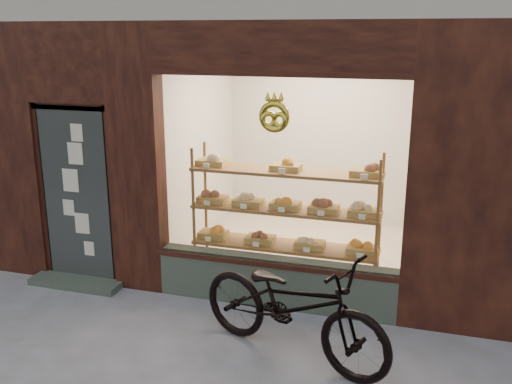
% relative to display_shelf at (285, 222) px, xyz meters
% --- Properties ---
extents(display_shelf, '(2.20, 0.45, 1.70)m').
position_rel_display_shelf_xyz_m(display_shelf, '(0.00, 0.00, 0.00)').
color(display_shelf, brown).
rests_on(display_shelf, ground).
extents(bicycle, '(2.15, 1.36, 1.07)m').
position_rel_display_shelf_xyz_m(bicycle, '(0.43, -1.42, -0.31)').
color(bicycle, black).
rests_on(bicycle, ground).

